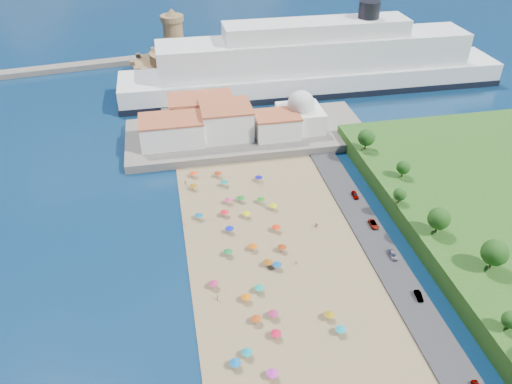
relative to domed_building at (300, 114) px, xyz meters
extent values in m
plane|color=#071938|center=(-30.00, -71.00, -8.97)|extent=(700.00, 700.00, 0.00)
cube|color=#59544C|center=(-20.00, 2.00, -7.47)|extent=(90.00, 36.00, 3.00)
cube|color=#59544C|center=(-42.00, 37.00, -7.77)|extent=(18.00, 70.00, 2.40)
cube|color=silver|center=(-48.00, -2.00, -1.47)|extent=(22.00, 14.00, 9.00)
cube|color=silver|center=(-28.00, 0.00, -0.47)|extent=(18.00, 16.00, 11.00)
cube|color=silver|center=(-10.00, -4.00, -1.97)|extent=(16.00, 12.00, 8.00)
cube|color=silver|center=(-36.00, 12.00, -0.97)|extent=(24.00, 14.00, 10.00)
cube|color=silver|center=(0.00, 0.00, -1.97)|extent=(16.00, 16.00, 8.00)
sphere|color=silver|center=(0.00, 0.00, 4.03)|extent=(10.00, 10.00, 10.00)
cylinder|color=silver|center=(0.00, 0.00, 7.83)|extent=(1.20, 1.20, 1.60)
cylinder|color=olive|center=(-42.00, 67.00, -4.97)|extent=(40.00, 40.00, 8.00)
cylinder|color=olive|center=(-42.00, 67.00, 1.53)|extent=(24.00, 24.00, 5.00)
cylinder|color=olive|center=(-42.00, 67.00, 11.03)|extent=(9.00, 9.00, 14.00)
cylinder|color=olive|center=(-42.00, 67.00, 19.23)|extent=(10.40, 10.40, 2.40)
cone|color=olive|center=(-42.00, 67.00, 21.93)|extent=(6.00, 6.00, 3.00)
cube|color=black|center=(17.65, 41.60, -7.59)|extent=(172.12, 26.08, 2.77)
cube|color=silver|center=(17.65, 41.60, -3.84)|extent=(171.12, 25.67, 10.26)
cube|color=silver|center=(17.65, 41.60, 8.13)|extent=(136.89, 21.00, 13.68)
cube|color=silver|center=(17.65, 41.60, 18.39)|extent=(79.87, 16.24, 6.84)
cylinder|color=black|center=(40.46, 41.52, 25.23)|extent=(9.12, 9.12, 6.84)
cylinder|color=gray|center=(-31.56, -78.02, -7.72)|extent=(0.07, 0.07, 2.00)
cone|color=#0F8F71|center=(-31.56, -78.02, -6.82)|extent=(2.50, 2.50, 0.60)
cylinder|color=gray|center=(-20.54, -45.43, -7.72)|extent=(0.07, 0.07, 2.00)
cone|color=#C3C80A|center=(-20.54, -45.43, -6.82)|extent=(2.50, 2.50, 0.60)
cylinder|color=gray|center=(-35.20, -53.65, -7.72)|extent=(0.07, 0.07, 2.00)
cone|color=#0E17BB|center=(-35.20, -53.65, -6.82)|extent=(2.50, 2.50, 0.60)
cylinder|color=gray|center=(-33.37, -39.76, -7.72)|extent=(0.07, 0.07, 2.00)
cone|color=#C2295C|center=(-33.37, -39.76, -6.82)|extent=(2.50, 2.50, 0.60)
cylinder|color=gray|center=(-30.64, -92.40, -7.72)|extent=(0.07, 0.07, 2.00)
cone|color=red|center=(-30.64, -92.40, -6.82)|extent=(2.50, 2.50, 0.60)
cylinder|color=gray|center=(-42.53, -22.35, -7.72)|extent=(0.07, 0.07, 2.00)
cone|color=#FF330B|center=(-42.53, -22.35, -6.82)|extent=(2.50, 2.50, 0.60)
cylinder|color=gray|center=(-17.32, -89.52, -7.72)|extent=(0.07, 0.07, 2.00)
cone|color=#95760D|center=(-17.32, -89.52, -6.82)|extent=(2.50, 2.50, 0.60)
cylinder|color=gray|center=(-34.13, -87.43, -7.72)|extent=(0.07, 0.07, 2.00)
cone|color=#A03D0E|center=(-34.13, -87.43, -6.82)|extent=(2.50, 2.50, 0.60)
cylinder|color=gray|center=(-16.22, -94.14, -7.72)|extent=(0.07, 0.07, 2.00)
cone|color=teal|center=(-16.22, -94.14, -6.82)|extent=(2.50, 2.50, 0.60)
cylinder|color=gray|center=(-37.04, -63.31, -7.72)|extent=(0.07, 0.07, 2.00)
cone|color=#136C30|center=(-37.04, -63.31, -6.82)|extent=(2.50, 2.50, 0.60)
cylinder|color=gray|center=(-22.45, -64.34, -7.72)|extent=(0.07, 0.07, 2.00)
cone|color=maroon|center=(-22.45, -64.34, -6.82)|extent=(2.50, 2.50, 0.60)
cylinder|color=gray|center=(-43.22, -29.84, -7.72)|extent=(0.07, 0.07, 2.00)
cone|color=#825C0B|center=(-43.22, -29.84, -6.82)|extent=(2.50, 2.50, 0.60)
cylinder|color=gray|center=(-34.56, -24.00, -7.72)|extent=(0.07, 0.07, 2.00)
cone|color=maroon|center=(-34.56, -24.00, -6.82)|extent=(2.50, 2.50, 0.60)
cylinder|color=gray|center=(-21.71, -29.09, -7.72)|extent=(0.07, 0.07, 2.00)
cone|color=#0F0CA0|center=(-21.71, -29.09, -6.82)|extent=(2.50, 2.50, 0.60)
cylinder|color=gray|center=(-42.33, -74.36, -7.72)|extent=(0.07, 0.07, 2.00)
cone|color=#A62351|center=(-42.33, -74.36, -6.82)|extent=(2.50, 2.50, 0.60)
cylinder|color=gray|center=(-29.25, -47.60, -7.72)|extent=(0.07, 0.07, 2.00)
cone|color=#C8C20A|center=(-29.25, -47.60, -6.82)|extent=(2.50, 2.50, 0.60)
cylinder|color=gray|center=(-35.26, -80.40, -7.72)|extent=(0.07, 0.07, 2.00)
cone|color=#CC6409|center=(-35.26, -80.40, -6.82)|extent=(2.50, 2.50, 0.60)
cylinder|color=gray|center=(-40.78, -98.26, -7.72)|extent=(0.07, 0.07, 2.00)
cone|color=#0C59A3|center=(-40.78, -98.26, -6.82)|extent=(2.50, 2.50, 0.60)
cylinder|color=gray|center=(-27.50, -69.42, -7.72)|extent=(0.07, 0.07, 2.00)
cone|color=#86460C|center=(-27.50, -69.42, -6.82)|extent=(2.50, 2.50, 0.60)
cylinder|color=gray|center=(-33.69, -102.24, -7.72)|extent=(0.07, 0.07, 2.00)
cone|color=#B827A7|center=(-33.69, -102.24, -6.82)|extent=(2.50, 2.50, 0.60)
cylinder|color=gray|center=(-25.33, -70.74, -7.72)|extent=(0.07, 0.07, 2.00)
cone|color=#0E5186|center=(-25.33, -70.74, -6.82)|extent=(2.50, 2.50, 0.60)
cylinder|color=gray|center=(-37.87, -96.13, -7.72)|extent=(0.07, 0.07, 2.00)
cone|color=#0F7F8B|center=(-37.87, -96.13, -6.82)|extent=(2.50, 2.50, 0.60)
cylinder|color=gray|center=(-23.55, -41.36, -7.72)|extent=(0.07, 0.07, 2.00)
cone|color=#217214|center=(-23.55, -41.36, -6.82)|extent=(2.50, 2.50, 0.60)
cylinder|color=gray|center=(-22.02, -55.62, -7.72)|extent=(0.07, 0.07, 2.00)
cone|color=red|center=(-22.02, -55.62, -6.82)|extent=(2.50, 2.50, 0.60)
cylinder|color=gray|center=(-29.95, -86.67, -7.72)|extent=(0.07, 0.07, 2.00)
cone|color=#A12252|center=(-29.95, -86.67, -6.82)|extent=(2.50, 2.50, 0.60)
cylinder|color=gray|center=(-30.16, -62.45, -7.72)|extent=(0.07, 0.07, 2.00)
cone|color=#CF4F09|center=(-30.16, -62.45, -6.82)|extent=(2.50, 2.50, 0.60)
cylinder|color=gray|center=(-35.44, -45.75, -7.72)|extent=(0.07, 0.07, 2.00)
cone|color=red|center=(-35.44, -45.75, -6.82)|extent=(2.50, 2.50, 0.60)
cylinder|color=gray|center=(-29.58, -39.41, -7.72)|extent=(0.07, 0.07, 2.00)
cone|color=#136D1D|center=(-29.58, -39.41, -6.82)|extent=(2.50, 2.50, 0.60)
cylinder|color=gray|center=(-43.12, -45.77, -7.72)|extent=(0.07, 0.07, 2.00)
cone|color=#0D577F|center=(-43.12, -45.77, -6.82)|extent=(2.50, 2.50, 0.60)
cylinder|color=gray|center=(-33.30, -29.70, -7.72)|extent=(0.07, 0.07, 2.00)
cone|color=#0D7970|center=(-33.30, -29.70, -6.82)|extent=(2.50, 2.50, 0.60)
imported|color=tan|center=(-41.84, -78.57, -7.85)|extent=(0.74, 0.91, 1.76)
imported|color=tan|center=(-45.54, -26.30, -7.92)|extent=(0.99, 0.53, 1.61)
imported|color=tan|center=(-21.77, -32.03, -7.87)|extent=(1.22, 1.24, 1.71)
imported|color=tan|center=(-20.01, -70.00, -7.87)|extent=(0.46, 0.65, 1.70)
imported|color=tan|center=(-10.24, -56.09, -7.81)|extent=(1.77, 0.95, 1.82)
imported|color=tan|center=(-47.16, -48.04, -7.82)|extent=(0.87, 1.27, 1.82)
imported|color=gray|center=(6.00, -44.07, -7.61)|extent=(1.83, 4.01, 1.33)
imported|color=gray|center=(6.00, -87.59, -7.67)|extent=(1.65, 3.78, 1.21)
imported|color=gray|center=(6.00, -72.50, -7.66)|extent=(2.08, 4.39, 1.24)
imported|color=gray|center=(6.00, -59.11, -7.65)|extent=(2.22, 4.54, 1.24)
cylinder|color=#382314|center=(17.09, -104.22, -1.92)|extent=(0.50, 0.50, 2.10)
sphere|color=#14380F|center=(17.09, -104.22, -0.03)|extent=(3.78, 3.78, 3.78)
cylinder|color=#382314|center=(24.21, -86.46, -1.17)|extent=(0.50, 0.50, 3.61)
sphere|color=#14380F|center=(24.21, -86.46, 2.08)|extent=(6.50, 6.50, 6.50)
cylinder|color=#382314|center=(18.00, -71.13, -1.31)|extent=(0.50, 0.50, 3.33)
sphere|color=#14380F|center=(18.00, -71.13, 1.69)|extent=(6.00, 6.00, 6.00)
cylinder|color=#382314|center=(14.00, -56.49, -1.91)|extent=(0.50, 0.50, 2.14)
sphere|color=#14380F|center=(14.00, -56.49, 0.02)|extent=(3.84, 3.84, 3.84)
cylinder|color=#382314|center=(20.97, -43.66, -1.76)|extent=(0.50, 0.50, 2.43)
sphere|color=#14380F|center=(20.97, -43.66, 0.42)|extent=(4.37, 4.37, 4.37)
cylinder|color=#382314|center=(16.05, -25.05, -1.37)|extent=(0.50, 0.50, 3.21)
sphere|color=#14380F|center=(16.05, -25.05, 1.52)|extent=(5.78, 5.78, 5.78)
camera|label=1|loc=(-49.22, -163.45, 81.52)|focal=35.00mm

